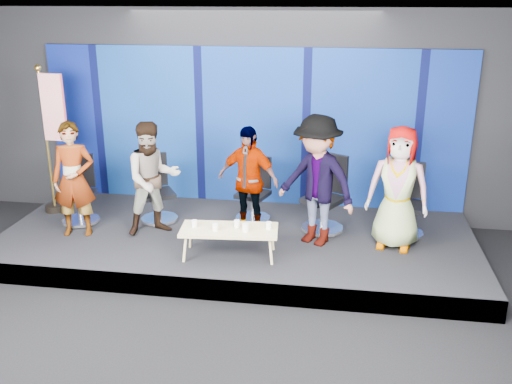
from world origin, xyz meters
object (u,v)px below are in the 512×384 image
panelist_e (398,188)px  coffee_table (229,231)px  mug_a (194,224)px  chair_e (405,212)px  panelist_c (248,180)px  chair_b (158,199)px  chair_a (80,201)px  flag_stand (53,137)px  mug_b (215,227)px  mug_d (245,228)px  chair_d (325,206)px  panelist_b (153,179)px  mug_c (237,224)px  panelist_d (317,181)px  mug_e (269,225)px  panelist_a (74,180)px  chair_c (254,200)px

panelist_e → coffee_table: bearing=-152.1°
mug_a → chair_e: bearing=21.8°
coffee_table → panelist_c: bearing=83.1°
chair_b → chair_e: bearing=-31.4°
chair_a → flag_stand: size_ratio=0.44×
mug_b → mug_d: size_ratio=0.93×
chair_d → chair_e: 1.18m
chair_e → panelist_b: bearing=-160.9°
chair_d → mug_c: 1.56m
panelist_d → mug_e: (-0.60, -0.56, -0.48)m
chair_a → panelist_e: size_ratio=0.60×
panelist_a → mug_c: bearing=-18.4°
chair_d → panelist_b: bearing=-139.1°
chair_c → panelist_e: (2.12, -0.71, 0.54)m
chair_a → panelist_b: (1.29, -0.24, 0.50)m
panelist_d → mug_c: size_ratio=19.34×
chair_a → flag_stand: (-0.52, 0.35, 0.92)m
mug_b → panelist_c: bearing=74.2°
panelist_d → mug_d: panelist_d is taller
panelist_c → coffee_table: size_ratio=1.20×
mug_e → panelist_b: bearing=162.6°
mug_b → panelist_b: bearing=146.2°
panelist_a → coffee_table: (2.37, -0.40, -0.48)m
panelist_b → chair_c: bearing=-3.2°
chair_a → panelist_a: (0.18, -0.47, 0.50)m
chair_b → mug_a: 1.45m
panelist_b → mug_a: 1.09m
panelist_e → flag_stand: (-5.31, 0.55, 0.39)m
panelist_e → mug_c: bearing=-153.1°
chair_c → chair_d: chair_d is taller
mug_d → mug_e: 0.32m
chair_b → flag_stand: (-1.70, 0.10, 0.92)m
panelist_b → panelist_e: size_ratio=0.97×
panelist_a → chair_b: bearing=25.0°
mug_c → chair_c: bearing=88.8°
chair_a → chair_c: bearing=0.1°
panelist_e → panelist_c: bearing=-174.4°
panelist_d → mug_a: (-1.60, -0.65, -0.48)m
coffee_table → chair_a: bearing=161.0°
mug_a → mug_e: (1.00, 0.08, 0.00)m
panelist_e → panelist_a: bearing=-165.5°
chair_a → panelist_d: panelist_d is taller
panelist_c → chair_d: (1.13, 0.25, -0.43)m
mug_b → coffee_table: bearing=28.7°
chair_c → chair_a: bearing=-153.4°
panelist_d → mug_c: 1.27m
chair_e → mug_d: chair_e is taller
panelist_e → flag_stand: flag_stand is taller
mug_e → flag_stand: flag_stand is taller
panelist_a → chair_b: panelist_a is taller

